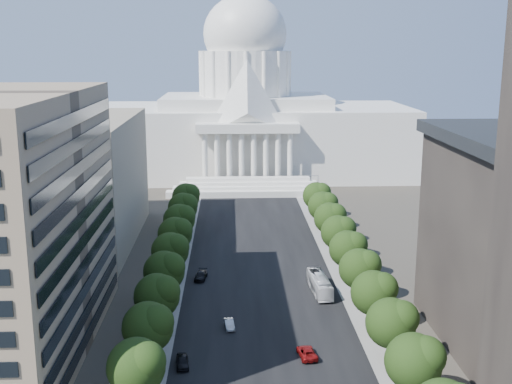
{
  "coord_description": "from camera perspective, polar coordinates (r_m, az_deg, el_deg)",
  "views": [
    {
      "loc": [
        -5.64,
        -51.79,
        46.18
      ],
      "look_at": [
        -0.46,
        76.45,
        17.21
      ],
      "focal_mm": 45.0,
      "sensor_mm": 36.0,
      "label": 1
    }
  ],
  "objects": [
    {
      "name": "office_block_left_far",
      "position": [
        160.64,
        -17.56,
        0.93
      ],
      "size": [
        38.0,
        52.0,
        30.0
      ],
      "primitive_type": "cube",
      "color": "gray",
      "rests_on": "ground"
    },
    {
      "name": "capitol",
      "position": [
        238.19,
        -0.95,
        6.41
      ],
      "size": [
        120.0,
        56.0,
        73.0
      ],
      "color": "white",
      "rests_on": "ground"
    },
    {
      "name": "tree_l_j",
      "position": [
        176.54,
        -6.16,
        -0.36
      ],
      "size": [
        7.79,
        7.6,
        9.97
      ],
      "color": "#33261C",
      "rests_on": "ground"
    },
    {
      "name": "tree_l_h",
      "position": [
        153.32,
        -6.74,
        -2.39
      ],
      "size": [
        7.79,
        7.6,
        9.97
      ],
      "color": "#33261C",
      "rests_on": "ground"
    },
    {
      "name": "car_silver",
      "position": [
        110.24,
        -2.4,
        -11.66
      ],
      "size": [
        2.03,
        4.38,
        1.39
      ],
      "primitive_type": "imported",
      "rotation": [
        0.0,
        0.0,
        0.14
      ],
      "color": "#B5B8BD",
      "rests_on": "ground"
    },
    {
      "name": "streetlight_e",
      "position": [
        168.69,
        6.47,
        -1.2
      ],
      "size": [
        2.61,
        0.44,
        9.0
      ],
      "color": "gray",
      "rests_on": "ground"
    },
    {
      "name": "tree_r_f",
      "position": [
        132.02,
        8.29,
        -4.93
      ],
      "size": [
        7.79,
        7.6,
        9.97
      ],
      "color": "#33261C",
      "rests_on": "ground"
    },
    {
      "name": "streetlight_c",
      "position": [
        121.57,
        10.03,
        -6.87
      ],
      "size": [
        2.61,
        0.44,
        9.0
      ],
      "color": "gray",
      "rests_on": "ground"
    },
    {
      "name": "car_dark_a",
      "position": [
        98.71,
        -6.57,
        -14.75
      ],
      "size": [
        2.35,
        4.79,
        1.57
      ],
      "primitive_type": "imported",
      "rotation": [
        0.0,
        0.0,
        0.11
      ],
      "color": "black",
      "rests_on": "ground"
    },
    {
      "name": "tree_r_i",
      "position": [
        166.21,
        6.05,
        -1.18
      ],
      "size": [
        7.79,
        7.6,
        9.97
      ],
      "color": "#33261C",
      "rests_on": "ground"
    },
    {
      "name": "tree_l_e",
      "position": [
        119.06,
        -8.03,
        -6.9
      ],
      "size": [
        7.79,
        7.6,
        9.97
      ],
      "color": "#33261C",
      "rests_on": "ground"
    },
    {
      "name": "tree_r_h",
      "position": [
        154.72,
        6.69,
        -2.25
      ],
      "size": [
        7.79,
        7.6,
        9.97
      ],
      "color": "#33261C",
      "rests_on": "ground"
    },
    {
      "name": "sidewalk_left",
      "position": [
        149.72,
        -7.35,
        -5.35
      ],
      "size": [
        8.0,
        260.0,
        0.02
      ],
      "primitive_type": "cube",
      "color": "gray",
      "rests_on": "ground"
    },
    {
      "name": "tree_l_f",
      "position": [
        130.38,
        -7.52,
        -5.13
      ],
      "size": [
        7.79,
        7.6,
        9.97
      ],
      "color": "#33261C",
      "rests_on": "ground"
    },
    {
      "name": "tree_r_g",
      "position": [
        143.32,
        7.43,
        -3.48
      ],
      "size": [
        7.79,
        7.6,
        9.97
      ],
      "color": "#33261C",
      "rests_on": "ground"
    },
    {
      "name": "streetlight_f",
      "position": [
        192.8,
        5.35,
        0.58
      ],
      "size": [
        2.61,
        0.44,
        9.0
      ],
      "color": "gray",
      "rests_on": "ground"
    },
    {
      "name": "streetlight_b",
      "position": [
        99.07,
        13.12,
        -11.67
      ],
      "size": [
        2.61,
        0.44,
        9.0
      ],
      "color": "gray",
      "rests_on": "ground"
    },
    {
      "name": "road_asphalt",
      "position": [
        149.23,
        -0.03,
        -5.3
      ],
      "size": [
        30.0,
        260.0,
        0.01
      ],
      "primitive_type": "cube",
      "color": "black",
      "rests_on": "ground"
    },
    {
      "name": "sidewalk_right",
      "position": [
        151.14,
        7.21,
        -5.17
      ],
      "size": [
        8.0,
        260.0,
        0.02
      ],
      "primitive_type": "cube",
      "color": "gray",
      "rests_on": "ground"
    },
    {
      "name": "tree_l_g",
      "position": [
        141.81,
        -7.1,
        -3.65
      ],
      "size": [
        7.79,
        7.6,
        9.97
      ],
      "color": "#33261C",
      "rests_on": "ground"
    },
    {
      "name": "tree_r_e",
      "position": [
        120.86,
        9.33,
        -6.64
      ],
      "size": [
        7.79,
        7.6,
        9.97
      ],
      "color": "#33261C",
      "rests_on": "ground"
    },
    {
      "name": "tree_l_d",
      "position": [
        107.9,
        -8.65,
        -9.04
      ],
      "size": [
        7.79,
        7.6,
        9.97
      ],
      "color": "#33261C",
      "rests_on": "ground"
    },
    {
      "name": "tree_r_j",
      "position": [
        177.76,
        5.5,
        -0.25
      ],
      "size": [
        7.79,
        7.6,
        9.97
      ],
      "color": "#33261C",
      "rests_on": "ground"
    },
    {
      "name": "car_dark_b",
      "position": [
        132.15,
        -4.92,
        -7.43
      ],
      "size": [
        2.82,
        5.53,
        1.54
      ],
      "primitive_type": "imported",
      "rotation": [
        0.0,
        0.0,
        -0.13
      ],
      "color": "black",
      "rests_on": "ground"
    },
    {
      "name": "tree_r_b",
      "position": [
        88.7,
        14.08,
        -14.3
      ],
      "size": [
        7.79,
        7.6,
        9.97
      ],
      "color": "#33261C",
      "rests_on": "ground"
    },
    {
      "name": "tree_l_c",
      "position": [
        96.93,
        -9.42,
        -11.66
      ],
      "size": [
        7.79,
        7.6,
        9.97
      ],
      "color": "#33261C",
      "rests_on": "ground"
    },
    {
      "name": "tree_l_i",
      "position": [
        164.9,
        -6.43,
        -1.3
      ],
      "size": [
        7.79,
        7.6,
        9.97
      ],
      "color": "#33261C",
      "rests_on": "ground"
    },
    {
      "name": "streetlight_d",
      "position": [
        144.89,
        7.95,
        -3.58
      ],
      "size": [
        2.61,
        0.44,
        9.0
      ],
      "color": "gray",
      "rests_on": "ground"
    },
    {
      "name": "car_red",
      "position": [
        101.04,
        4.55,
        -14.05
      ],
      "size": [
        3.14,
        5.58,
        1.47
      ],
      "primitive_type": "imported",
      "rotation": [
        0.0,
        0.0,
        3.28
      ],
      "color": "maroon",
      "rests_on": "ground"
    },
    {
      "name": "tree_l_b",
      "position": [
        86.24,
        -10.41,
        -14.93
      ],
      "size": [
        7.79,
        7.6,
        9.97
      ],
      "color": "#33261C",
      "rests_on": "ground"
    },
    {
      "name": "city_bus",
      "position": [
        125.15,
        5.68,
        -8.16
      ],
      "size": [
        3.7,
        12.43,
        3.42
      ],
      "primitive_type": "imported",
      "rotation": [
        0.0,
        0.0,
        0.07
      ],
      "color": "silver",
      "rests_on": "ground"
    },
    {
      "name": "tree_r_d",
      "position": [
        109.88,
        10.58,
        -8.7
      ],
      "size": [
        7.79,
        7.6,
        9.97
      ],
      "color": "#33261C",
      "rests_on": "ground"
    },
    {
      "name": "tree_r_c",
      "position": [
        99.13,
        12.13,
        -11.21
      ],
      "size": [
        7.79,
        7.6,
        9.97
      ],
      "color": "#33261C",
      "rests_on": "ground"
    }
  ]
}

